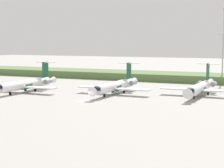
# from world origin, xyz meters

# --- Properties ---
(ground_plane) EXTENTS (500.00, 500.00, 0.00)m
(ground_plane) POSITION_xyz_m (0.00, 30.00, 0.00)
(ground_plane) COLOR #9E9B96
(grass_berm) EXTENTS (320.00, 20.00, 2.96)m
(grass_berm) POSITION_xyz_m (0.00, 63.52, 1.48)
(grass_berm) COLOR #597542
(grass_berm) RESTS_ON ground
(regional_jet_second) EXTENTS (22.81, 31.00, 9.00)m
(regional_jet_second) POSITION_xyz_m (-26.19, 8.49, 2.54)
(regional_jet_second) COLOR white
(regional_jet_second) RESTS_ON ground
(regional_jet_third) EXTENTS (22.81, 31.00, 9.00)m
(regional_jet_third) POSITION_xyz_m (1.04, 16.25, 2.54)
(regional_jet_third) COLOR white
(regional_jet_third) RESTS_ON ground
(regional_jet_fourth) EXTENTS (22.81, 31.00, 9.00)m
(regional_jet_fourth) POSITION_xyz_m (25.22, 23.05, 2.54)
(regional_jet_fourth) COLOR white
(regional_jet_fourth) RESTS_ON ground
(antenna_mast) EXTENTS (4.40, 0.50, 28.11)m
(antenna_mast) POSITION_xyz_m (25.42, 59.81, 11.58)
(antenna_mast) COLOR #B2B2B7
(antenna_mast) RESTS_ON ground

